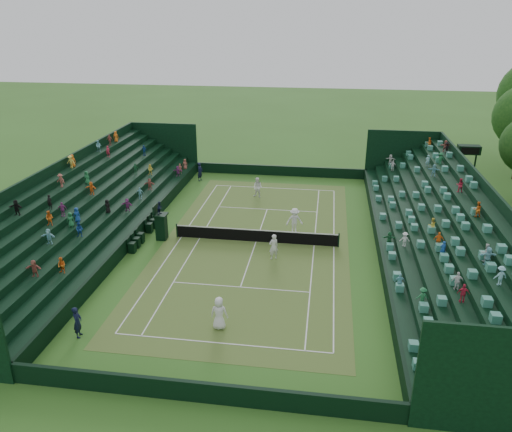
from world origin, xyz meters
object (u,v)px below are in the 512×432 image
object	(u,v)px
player_far_west	(258,188)
player_near_west	(219,313)
tennis_net	(256,235)
player_near_east	(274,247)
player_far_east	(295,221)
umpire_chair	(161,223)

from	to	relation	value
player_far_west	player_near_west	bearing A→B (deg)	-69.05
tennis_net	player_far_west	xyz separation A→B (m)	(-1.21, 9.30, 0.36)
player_near_west	player_near_east	size ratio (longest dim) A/B	1.02
player_near_west	player_far_east	xyz separation A→B (m)	(2.91, 12.67, 0.06)
player_near_west	player_far_west	world-z (taller)	player_near_west
tennis_net	player_far_east	xyz separation A→B (m)	(2.57, 2.04, 0.44)
tennis_net	player_near_west	world-z (taller)	player_near_west
umpire_chair	player_near_west	xyz separation A→B (m)	(6.43, -10.16, -0.33)
player_near_east	player_far_east	distance (m)	4.58
player_near_east	player_far_west	bearing A→B (deg)	-106.99
player_near_east	player_far_west	distance (m)	12.03
tennis_net	player_far_west	world-z (taller)	player_far_west
player_far_east	tennis_net	bearing A→B (deg)	-156.37
player_near_west	player_far_east	distance (m)	13.00
player_near_west	player_near_east	xyz separation A→B (m)	(1.87, 8.21, -0.02)
player_far_east	player_near_west	bearing A→B (deg)	-117.80
tennis_net	umpire_chair	world-z (taller)	umpire_chair
tennis_net	player_near_west	size ratio (longest dim) A/B	6.49
player_far_west	player_near_east	bearing A→B (deg)	-58.42
player_near_east	player_far_east	bearing A→B (deg)	-133.29
player_near_west	player_far_east	bearing A→B (deg)	-103.63
umpire_chair	player_far_east	distance (m)	9.68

